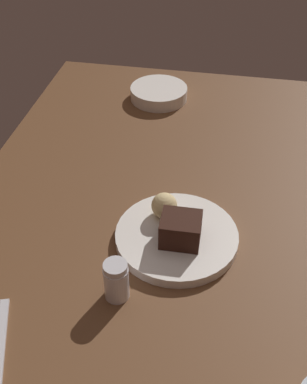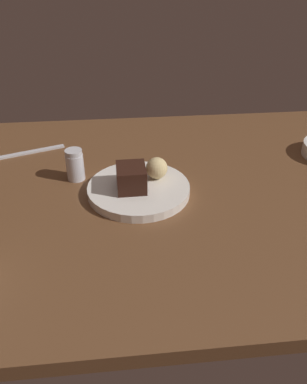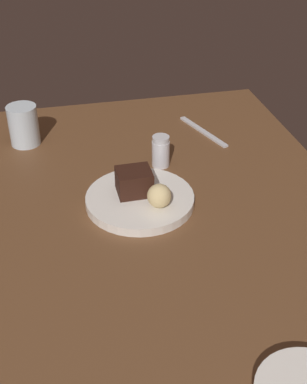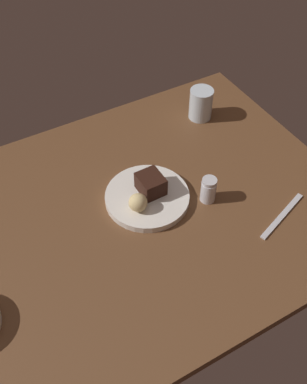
{
  "view_description": "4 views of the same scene",
  "coord_description": "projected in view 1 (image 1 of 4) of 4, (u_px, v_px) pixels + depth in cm",
  "views": [
    {
      "loc": [
        -70.59,
        -9.46,
        67.56
      ],
      "look_at": [
        -2.1,
        3.41,
        8.73
      ],
      "focal_mm": 45.53,
      "sensor_mm": 36.0,
      "label": 1
    },
    {
      "loc": [
        -12.41,
        -73.33,
        49.1
      ],
      "look_at": [
        -5.39,
        -5.84,
        5.47
      ],
      "focal_mm": 35.93,
      "sensor_mm": 36.0,
      "label": 2
    },
    {
      "loc": [
        78.12,
        -18.5,
        65.34
      ],
      "look_at": [
        -6.89,
        0.51,
        6.4
      ],
      "focal_mm": 48.55,
      "sensor_mm": 36.0,
      "label": 3
    },
    {
      "loc": [
        28.25,
        66.12,
        92.59
      ],
      "look_at": [
        -8.71,
        0.58,
        8.33
      ],
      "focal_mm": 41.43,
      "sensor_mm": 36.0,
      "label": 4
    }
  ],
  "objects": [
    {
      "name": "dining_table",
      "position": [
        172.0,
        215.0,
        0.97
      ],
      "size": [
        120.0,
        84.0,
        3.0
      ],
      "primitive_type": "cube",
      "color": "brown",
      "rests_on": "ground"
    },
    {
      "name": "salt_shaker",
      "position": [
        116.0,
        280.0,
        0.78
      ],
      "size": [
        4.1,
        4.1,
        7.44
      ],
      "color": "silver",
      "rests_on": "dining_table"
    },
    {
      "name": "bread_roll",
      "position": [
        164.0,
        205.0,
        0.9
      ],
      "size": [
        4.86,
        4.86,
        4.86
      ],
      "primitive_type": "sphere",
      "color": "#DBC184",
      "rests_on": "dessert_plate"
    },
    {
      "name": "chocolate_cake_slice",
      "position": [
        181.0,
        229.0,
        0.85
      ],
      "size": [
        6.29,
        7.16,
        5.2
      ],
      "primitive_type": "cube",
      "rotation": [
        0.0,
        0.0,
        4.73
      ],
      "color": "black",
      "rests_on": "dessert_plate"
    },
    {
      "name": "side_bowl",
      "position": [
        159.0,
        93.0,
        1.29
      ],
      "size": [
        14.97,
        14.97,
        3.29
      ],
      "primitive_type": "cylinder",
      "color": "white",
      "rests_on": "dining_table"
    },
    {
      "name": "dessert_plate",
      "position": [
        177.0,
        237.0,
        0.89
      ],
      "size": [
        22.45,
        22.45,
        1.92
      ],
      "primitive_type": "cylinder",
      "color": "white",
      "rests_on": "dining_table"
    },
    {
      "name": "butter_knife",
      "position": [
        0.0,
        352.0,
        0.72
      ],
      "size": [
        18.39,
        7.62,
        0.5
      ],
      "primitive_type": "cube",
      "rotation": [
        0.0,
        0.0,
        3.48
      ],
      "color": "silver",
      "rests_on": "dining_table"
    }
  ]
}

